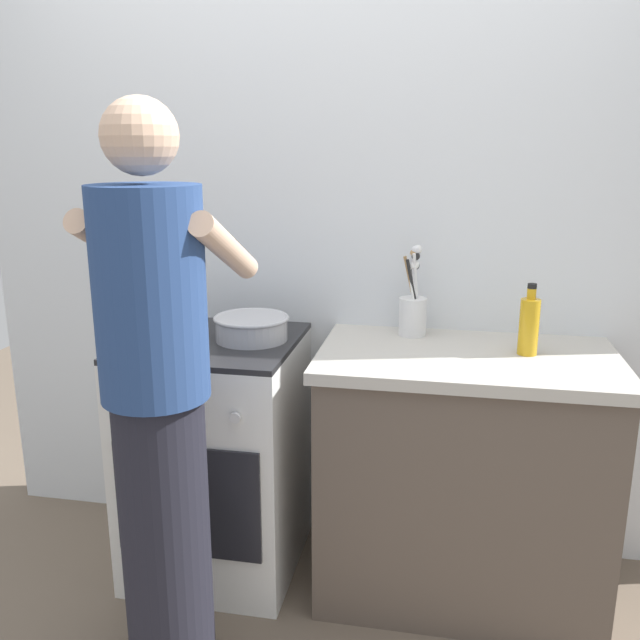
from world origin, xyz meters
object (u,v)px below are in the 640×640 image
Objects in this scene: stove_range at (217,454)px; utensil_crock at (413,308)px; mixing_bowl at (252,327)px; person at (158,409)px; oil_bottle at (529,325)px; pot at (173,324)px.

stove_range is 0.92m from utensil_crock.
person is at bearing -99.67° from mixing_bowl.
stove_range is at bearing -178.14° from oil_bottle.
pot is at bearing 108.35° from person.
person reaches higher than mixing_bowl.
person reaches higher than pot.
utensil_crock is (0.56, 0.17, 0.06)m from mixing_bowl.
pot is 0.72× the size of utensil_crock.
pot is 0.87m from utensil_crock.
oil_bottle is 1.22m from person.
utensil_crock is 1.39× the size of oil_bottle.
oil_bottle is at bearing 29.49° from person.
person is (0.04, -0.56, 0.41)m from stove_range.
oil_bottle is (1.09, 0.04, 0.55)m from stove_range.
oil_bottle is (0.95, 0.01, 0.05)m from mixing_bowl.
pot is 0.28m from mixing_bowl.
person reaches higher than utensil_crock.
mixing_bowl is at bearing 8.43° from pot.
utensil_crock is at bearing 14.04° from pot.
mixing_bowl is at bearing 10.14° from stove_range.
oil_bottle reaches higher than mixing_bowl.
stove_range is 3.32× the size of mixing_bowl.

